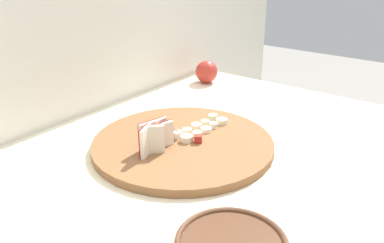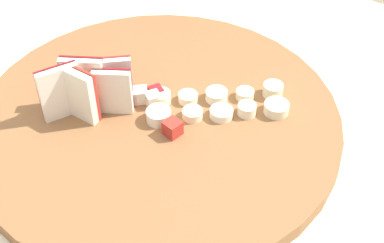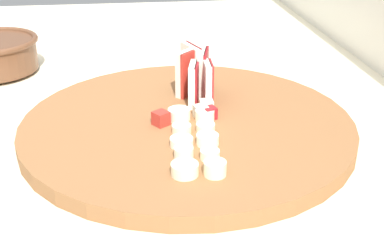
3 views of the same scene
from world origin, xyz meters
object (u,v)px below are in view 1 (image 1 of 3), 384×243
object	(u,v)px
cutting_board	(183,144)
apple_dice_pile	(179,136)
banana_slice_rows	(201,128)
apple_wedge_fan	(154,137)
whole_apple	(206,72)

from	to	relation	value
cutting_board	apple_dice_pile	distance (m)	0.02
cutting_board	banana_slice_rows	xyz separation A→B (m)	(0.07, -0.00, 0.02)
apple_wedge_fan	apple_dice_pile	xyz separation A→B (m)	(0.07, -0.01, -0.02)
apple_wedge_fan	whole_apple	distance (m)	0.58
banana_slice_rows	apple_wedge_fan	bearing A→B (deg)	171.34
apple_wedge_fan	banana_slice_rows	size ratio (longest dim) A/B	0.64
cutting_board	apple_wedge_fan	world-z (taller)	apple_wedge_fan
cutting_board	apple_wedge_fan	size ratio (longest dim) A/B	4.02
cutting_board	whole_apple	xyz separation A→B (m)	(0.45, 0.25, 0.03)
apple_dice_pile	whole_apple	distance (m)	0.52
whole_apple	cutting_board	bearing A→B (deg)	-150.83
banana_slice_rows	cutting_board	bearing A→B (deg)	179.44
banana_slice_rows	whole_apple	bearing A→B (deg)	33.68
whole_apple	apple_wedge_fan	bearing A→B (deg)	-156.44
apple_dice_pile	banana_slice_rows	bearing A→B (deg)	-7.95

